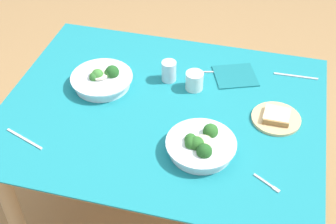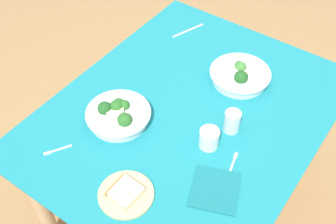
{
  "view_description": "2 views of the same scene",
  "coord_description": "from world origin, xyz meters",
  "px_view_note": "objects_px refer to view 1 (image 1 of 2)",
  "views": [
    {
      "loc": [
        0.39,
        -1.42,
        2.02
      ],
      "look_at": [
        0.04,
        -0.05,
        0.76
      ],
      "focal_mm": 49.97,
      "sensor_mm": 36.0,
      "label": 1
    },
    {
      "loc": [
        1.06,
        0.65,
        2.05
      ],
      "look_at": [
        0.08,
        -0.05,
        0.76
      ],
      "focal_mm": 46.11,
      "sensor_mm": 36.0,
      "label": 2
    }
  ],
  "objects_px": {
    "bread_side_plate": "(276,118)",
    "fork_by_near_bowl": "(203,72)",
    "broccoli_bowl_far": "(103,79)",
    "table_knife_left": "(296,76)",
    "water_glass_center": "(169,71)",
    "napkin_folded_upper": "(235,76)",
    "table_knife_right": "(24,139)",
    "fork_by_far_bowl": "(268,184)",
    "water_glass_side": "(194,81)",
    "broccoli_bowl_near": "(201,146)"
  },
  "relations": [
    {
      "from": "napkin_folded_upper",
      "to": "water_glass_side",
      "type": "bearing_deg",
      "value": -141.83
    },
    {
      "from": "table_knife_left",
      "to": "table_knife_right",
      "type": "bearing_deg",
      "value": -148.0
    },
    {
      "from": "fork_by_far_bowl",
      "to": "fork_by_near_bowl",
      "type": "bearing_deg",
      "value": 152.19
    },
    {
      "from": "water_glass_center",
      "to": "fork_by_far_bowl",
      "type": "relative_size",
      "value": 0.93
    },
    {
      "from": "broccoli_bowl_far",
      "to": "table_knife_left",
      "type": "distance_m",
      "value": 0.87
    },
    {
      "from": "broccoli_bowl_far",
      "to": "bread_side_plate",
      "type": "distance_m",
      "value": 0.76
    },
    {
      "from": "bread_side_plate",
      "to": "water_glass_center",
      "type": "xyz_separation_m",
      "value": [
        -0.49,
        0.15,
        0.04
      ]
    },
    {
      "from": "broccoli_bowl_far",
      "to": "fork_by_near_bowl",
      "type": "height_order",
      "value": "broccoli_bowl_far"
    },
    {
      "from": "water_glass_center",
      "to": "fork_by_near_bowl",
      "type": "xyz_separation_m",
      "value": [
        0.14,
        0.09,
        -0.04
      ]
    },
    {
      "from": "broccoli_bowl_near",
      "to": "table_knife_right",
      "type": "height_order",
      "value": "broccoli_bowl_near"
    },
    {
      "from": "broccoli_bowl_near",
      "to": "table_knife_left",
      "type": "xyz_separation_m",
      "value": [
        0.33,
        0.57,
        -0.03
      ]
    },
    {
      "from": "water_glass_side",
      "to": "table_knife_left",
      "type": "relative_size",
      "value": 0.41
    },
    {
      "from": "water_glass_side",
      "to": "table_knife_left",
      "type": "xyz_separation_m",
      "value": [
        0.43,
        0.2,
        -0.04
      ]
    },
    {
      "from": "broccoli_bowl_far",
      "to": "water_glass_side",
      "type": "xyz_separation_m",
      "value": [
        0.4,
        0.08,
        0.01
      ]
    },
    {
      "from": "bread_side_plate",
      "to": "fork_by_far_bowl",
      "type": "xyz_separation_m",
      "value": [
        0.0,
        -0.35,
        -0.01
      ]
    },
    {
      "from": "broccoli_bowl_far",
      "to": "fork_by_far_bowl",
      "type": "distance_m",
      "value": 0.85
    },
    {
      "from": "bread_side_plate",
      "to": "table_knife_left",
      "type": "distance_m",
      "value": 0.32
    },
    {
      "from": "water_glass_center",
      "to": "fork_by_far_bowl",
      "type": "xyz_separation_m",
      "value": [
        0.49,
        -0.5,
        -0.04
      ]
    },
    {
      "from": "water_glass_center",
      "to": "napkin_folded_upper",
      "type": "height_order",
      "value": "water_glass_center"
    },
    {
      "from": "water_glass_side",
      "to": "fork_by_near_bowl",
      "type": "bearing_deg",
      "value": 83.36
    },
    {
      "from": "broccoli_bowl_near",
      "to": "napkin_folded_upper",
      "type": "relative_size",
      "value": 1.46
    },
    {
      "from": "fork_by_far_bowl",
      "to": "bread_side_plate",
      "type": "bearing_deg",
      "value": 121.26
    },
    {
      "from": "broccoli_bowl_far",
      "to": "bread_side_plate",
      "type": "xyz_separation_m",
      "value": [
        0.76,
        -0.04,
        -0.02
      ]
    },
    {
      "from": "broccoli_bowl_near",
      "to": "bread_side_plate",
      "type": "height_order",
      "value": "broccoli_bowl_near"
    },
    {
      "from": "fork_by_far_bowl",
      "to": "fork_by_near_bowl",
      "type": "distance_m",
      "value": 0.69
    },
    {
      "from": "broccoli_bowl_near",
      "to": "napkin_folded_upper",
      "type": "bearing_deg",
      "value": 83.25
    },
    {
      "from": "broccoli_bowl_near",
      "to": "fork_by_far_bowl",
      "type": "distance_m",
      "value": 0.28
    },
    {
      "from": "broccoli_bowl_near",
      "to": "table_knife_left",
      "type": "distance_m",
      "value": 0.66
    },
    {
      "from": "fork_by_far_bowl",
      "to": "broccoli_bowl_near",
      "type": "bearing_deg",
      "value": -168.71
    },
    {
      "from": "table_knife_left",
      "to": "napkin_folded_upper",
      "type": "relative_size",
      "value": 1.08
    },
    {
      "from": "table_knife_right",
      "to": "napkin_folded_upper",
      "type": "bearing_deg",
      "value": -120.77
    },
    {
      "from": "table_knife_left",
      "to": "table_knife_right",
      "type": "xyz_separation_m",
      "value": [
        -1.01,
        -0.67,
        0.0
      ]
    },
    {
      "from": "water_glass_center",
      "to": "napkin_folded_upper",
      "type": "bearing_deg",
      "value": 18.75
    },
    {
      "from": "fork_by_far_bowl",
      "to": "fork_by_near_bowl",
      "type": "relative_size",
      "value": 1.05
    },
    {
      "from": "bread_side_plate",
      "to": "napkin_folded_upper",
      "type": "height_order",
      "value": "bread_side_plate"
    },
    {
      "from": "bread_side_plate",
      "to": "napkin_folded_upper",
      "type": "relative_size",
      "value": 1.1
    },
    {
      "from": "fork_by_far_bowl",
      "to": "napkin_folded_upper",
      "type": "xyz_separation_m",
      "value": [
        -0.2,
        0.59,
        0.0
      ]
    },
    {
      "from": "napkin_folded_upper",
      "to": "broccoli_bowl_near",
      "type": "bearing_deg",
      "value": -96.75
    },
    {
      "from": "table_knife_left",
      "to": "napkin_folded_upper",
      "type": "xyz_separation_m",
      "value": [
        -0.27,
        -0.07,
        0.0
      ]
    },
    {
      "from": "table_knife_left",
      "to": "broccoli_bowl_near",
      "type": "bearing_deg",
      "value": -121.75
    },
    {
      "from": "bread_side_plate",
      "to": "fork_by_near_bowl",
      "type": "height_order",
      "value": "bread_side_plate"
    },
    {
      "from": "fork_by_far_bowl",
      "to": "fork_by_near_bowl",
      "type": "xyz_separation_m",
      "value": [
        -0.35,
        0.59,
        0.0
      ]
    },
    {
      "from": "broccoli_bowl_far",
      "to": "fork_by_near_bowl",
      "type": "xyz_separation_m",
      "value": [
        0.41,
        0.2,
        -0.03
      ]
    },
    {
      "from": "fork_by_near_bowl",
      "to": "broccoli_bowl_far",
      "type": "bearing_deg",
      "value": 12.13
    },
    {
      "from": "broccoli_bowl_near",
      "to": "bread_side_plate",
      "type": "distance_m",
      "value": 0.36
    },
    {
      "from": "water_glass_center",
      "to": "table_knife_left",
      "type": "bearing_deg",
      "value": 16.64
    },
    {
      "from": "water_glass_side",
      "to": "table_knife_right",
      "type": "xyz_separation_m",
      "value": [
        -0.57,
        -0.48,
        -0.04
      ]
    },
    {
      "from": "bread_side_plate",
      "to": "water_glass_center",
      "type": "bearing_deg",
      "value": 162.93
    },
    {
      "from": "bread_side_plate",
      "to": "fork_by_near_bowl",
      "type": "xyz_separation_m",
      "value": [
        -0.35,
        0.24,
        -0.01
      ]
    },
    {
      "from": "bread_side_plate",
      "to": "table_knife_right",
      "type": "distance_m",
      "value": 1.01
    }
  ]
}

